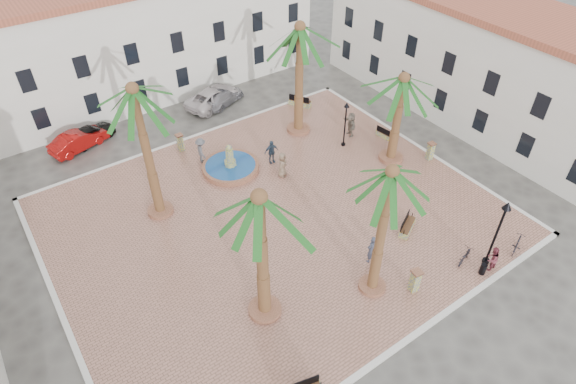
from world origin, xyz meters
name	(u,v)px	position (x,y,z in m)	size (l,w,h in m)	color
ground	(275,217)	(0.00, 0.00, 0.00)	(120.00, 120.00, 0.00)	#56544F
plaza	(275,216)	(0.00, 0.00, 0.07)	(26.00, 22.00, 0.15)	#AA725F
kerb_n	(195,136)	(0.00, 11.00, 0.08)	(26.30, 0.30, 0.16)	silver
kerb_s	(401,344)	(0.00, -11.00, 0.08)	(26.30, 0.30, 0.16)	silver
kerb_e	(420,148)	(13.00, 0.00, 0.08)	(0.30, 22.30, 0.16)	silver
kerb_w	(63,317)	(-13.00, 0.00, 0.08)	(0.30, 22.30, 0.16)	silver
building_north	(139,39)	(0.00, 19.99, 4.77)	(30.40, 7.40, 9.50)	white
building_east	(474,59)	(19.99, 2.00, 4.52)	(7.40, 26.40, 9.00)	white
fountain	(231,166)	(0.11, 5.72, 0.43)	(3.96, 3.96, 2.05)	#A16347
palm_nw	(136,104)	(-5.70, 4.45, 7.87)	(5.18, 5.18, 8.99)	#A16347
palm_sw	(260,213)	(-4.39, -5.62, 6.96)	(5.54, 5.54, 8.10)	#A16347
palm_s	(390,186)	(1.14, -7.64, 7.19)	(4.73, 4.73, 8.20)	#A16347
palm_e	(402,90)	(10.17, 0.21, 5.65)	(5.58, 5.58, 6.75)	#A16347
palm_ne	(300,40)	(6.92, 7.05, 7.41)	(5.82, 5.82, 8.62)	#A16347
bench_se	(407,227)	(5.83, -5.62, 0.41)	(1.81, 1.28, 0.93)	#8C9360
bench_e	(386,135)	(11.76, 2.37, 0.39)	(0.72, 1.67, 0.85)	#8C9360
bench_ne	(300,102)	(9.26, 10.04, 0.43)	(1.46, 1.90, 0.99)	#8C9360
lamppost_s	(501,223)	(7.63, -10.00, 3.19)	(0.49, 0.49, 4.49)	black
lamppost_e	(346,117)	(8.49, 3.48, 2.59)	(0.39, 0.39, 3.60)	black
bollard_se	(415,280)	(2.82, -9.01, 0.91)	(0.60, 0.60, 1.47)	#8C9360
bollard_n	(180,142)	(-1.72, 9.80, 0.86)	(0.51, 0.51, 1.37)	#8C9360
bollard_e	(430,151)	(12.40, -1.39, 0.86)	(0.54, 0.54, 1.37)	#8C9360
litter_bin	(483,269)	(6.76, -10.40, 0.50)	(0.36, 0.36, 0.70)	black
cyclist_a	(372,249)	(2.33, -6.18, 1.08)	(0.68, 0.44, 1.85)	#363C4F
bicycle_a	(465,256)	(6.65, -9.23, 0.55)	(0.53, 1.52, 0.80)	black
cyclist_b	(492,259)	(7.36, -10.40, 0.95)	(0.77, 0.60, 1.59)	maroon
bicycle_b	(517,244)	(9.76, -10.40, 0.66)	(0.48, 1.70, 1.02)	black
pedestrian_fountain_a	(282,165)	(2.68, 3.07, 1.07)	(0.90, 0.58, 1.84)	#7F6751
pedestrian_fountain_b	(271,152)	(2.92, 4.77, 1.05)	(1.06, 0.44, 1.80)	#344961
pedestrian_north	(201,151)	(-1.08, 7.64, 1.12)	(1.25, 0.72, 1.94)	#505156
pedestrian_east	(351,124)	(9.78, 4.23, 1.11)	(1.78, 0.57, 1.91)	slate
car_black	(89,134)	(-6.77, 14.98, 0.68)	(1.60, 3.98, 1.36)	black
car_red	(78,140)	(-7.68, 14.56, 0.71)	(1.50, 4.30, 1.42)	#930B0A
car_silver	(223,97)	(4.25, 14.24, 0.63)	(1.76, 4.33, 1.26)	#98979F
car_white	(213,97)	(3.53, 14.58, 0.72)	(2.39, 5.19, 1.44)	silver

